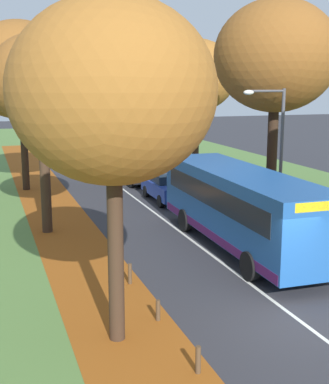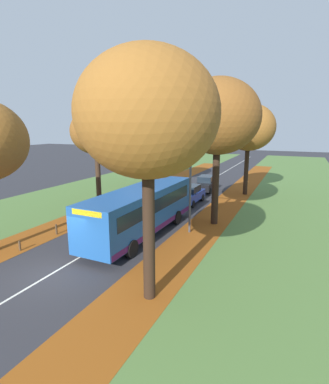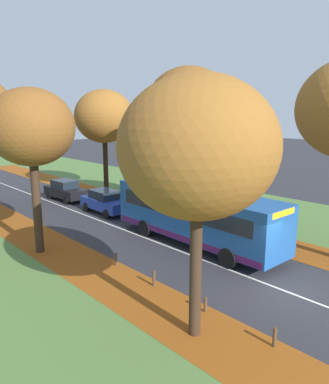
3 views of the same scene
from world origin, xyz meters
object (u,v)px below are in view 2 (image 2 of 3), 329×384
(tree_right_near, at_px, (218,117))
(tree_right_mid, at_px, (249,128))
(car_blue_lead, at_px, (189,194))
(bollard_second, at_px, (20,246))
(bollard_third, at_px, (56,229))
(car_black_following, at_px, (206,184))
(bollard_fourth, at_px, (86,218))
(streetlamp_right, at_px, (185,175))
(tree_right_nearest, at_px, (147,115))
(tree_left_mid, at_px, (149,125))
(bus, at_px, (142,209))
(tree_left_near, at_px, (96,132))

(tree_right_near, height_order, tree_right_mid, tree_right_near)
(tree_right_mid, bearing_deg, car_blue_lead, -124.57)
(tree_right_mid, bearing_deg, bollard_second, -114.65)
(bollard_third, xyz_separation_m, car_black_following, (4.89, 16.55, 0.48))
(tree_right_near, relative_size, bollard_fourth, 15.91)
(streetlamp_right, bearing_deg, car_black_following, 100.63)
(tree_right_near, xyz_separation_m, bollard_second, (-8.57, -9.12, -7.08))
(bollard_fourth, bearing_deg, tree_right_mid, 57.44)
(tree_right_nearest, bearing_deg, car_black_following, 100.48)
(tree_left_mid, xyz_separation_m, bollard_second, (1.87, -19.38, -6.61))
(tree_left_mid, distance_m, bollard_third, 17.93)
(streetlamp_right, relative_size, bus, 0.57)
(tree_right_near, distance_m, streetlamp_right, 4.57)
(car_black_following, bearing_deg, bollard_second, -104.14)
(streetlamp_right, relative_size, car_blue_lead, 1.42)
(tree_right_mid, xyz_separation_m, bollard_fourth, (-8.90, -13.94, -6.33))
(tree_right_near, xyz_separation_m, bus, (-3.61, -4.07, -5.67))
(tree_right_nearest, distance_m, tree_right_near, 10.25)
(tree_right_nearest, relative_size, bollard_second, 16.48)
(tree_left_mid, distance_m, bollard_second, 20.56)
(bollard_third, height_order, bollard_fourth, bollard_third)
(bollard_second, distance_m, bollard_third, 2.79)
(tree_left_near, bearing_deg, streetlamp_right, -18.61)
(tree_left_near, relative_size, tree_right_nearest, 0.86)
(tree_left_near, height_order, bollard_third, tree_left_near)
(tree_left_mid, xyz_separation_m, tree_right_mid, (10.83, 0.15, -0.26))
(bollard_second, height_order, car_black_following, car_black_following)
(bollard_third, relative_size, bollard_fourth, 1.08)
(tree_right_nearest, bearing_deg, tree_right_mid, 89.18)
(tree_right_nearest, relative_size, bus, 0.91)
(tree_left_near, relative_size, bus, 0.79)
(tree_right_nearest, bearing_deg, bollard_second, 172.58)
(bollard_second, bearing_deg, bollard_fourth, 89.42)
(tree_left_near, height_order, streetlamp_right, tree_left_near)
(tree_left_near, bearing_deg, tree_right_mid, 42.45)
(bollard_third, xyz_separation_m, car_blue_lead, (5.04, 11.02, 0.48))
(bollard_second, xyz_separation_m, car_blue_lead, (5.02, 13.81, 0.52))
(tree_left_mid, distance_m, car_black_following, 9.08)
(bollard_third, height_order, car_blue_lead, car_blue_lead)
(tree_right_near, xyz_separation_m, streetlamp_right, (-1.32, -2.45, -3.63))
(tree_left_mid, bearing_deg, tree_right_mid, 0.81)
(bollard_fourth, bearing_deg, car_blue_lead, 58.90)
(tree_left_near, bearing_deg, car_blue_lead, 31.12)
(tree_right_near, relative_size, bus, 0.95)
(bollard_third, relative_size, car_black_following, 0.16)
(bollard_second, distance_m, bollard_fourth, 5.58)
(bus, bearing_deg, tree_right_mid, 74.54)
(streetlamp_right, bearing_deg, tree_right_mid, 82.43)
(bollard_fourth, bearing_deg, bollard_second, -90.58)
(tree_left_near, distance_m, streetlamp_right, 9.86)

